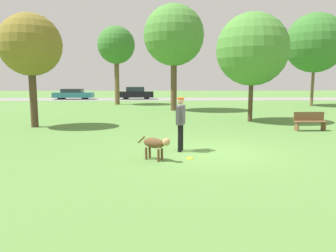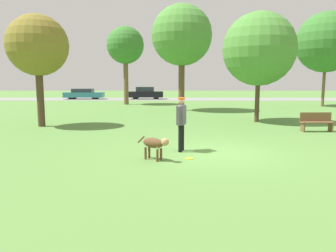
{
  "view_description": "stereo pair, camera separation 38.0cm",
  "coord_description": "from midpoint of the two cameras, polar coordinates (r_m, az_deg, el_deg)",
  "views": [
    {
      "loc": [
        -1.75,
        -10.09,
        2.28
      ],
      "look_at": [
        -1.46,
        -0.35,
        0.9
      ],
      "focal_mm": 35.0,
      "sensor_mm": 36.0,
      "label": 1
    },
    {
      "loc": [
        -1.37,
        -10.09,
        2.28
      ],
      "look_at": [
        -1.46,
        -0.35,
        0.9
      ],
      "focal_mm": 35.0,
      "sensor_mm": 36.0,
      "label": 2
    }
  ],
  "objects": [
    {
      "name": "ground_plane",
      "position": [
        10.46,
        6.92,
        -4.59
      ],
      "size": [
        120.0,
        120.0,
        0.0
      ],
      "primitive_type": "plane",
      "color": "#56843D"
    },
    {
      "name": "far_road_strip",
      "position": [
        39.04,
        0.57,
        4.7
      ],
      "size": [
        120.0,
        6.0,
        0.01
      ],
      "color": "gray",
      "rests_on": "ground_plane"
    },
    {
      "name": "person",
      "position": [
        10.41,
        1.16,
        1.19
      ],
      "size": [
        0.33,
        0.72,
        1.73
      ],
      "rotation": [
        0.0,
        0.0,
        1.3
      ],
      "color": "black",
      "rests_on": "ground_plane"
    },
    {
      "name": "dog",
      "position": [
        9.3,
        -3.34,
        -3.13
      ],
      "size": [
        0.99,
        0.82,
        0.69
      ],
      "rotation": [
        0.0,
        0.0,
        5.62
      ],
      "color": "brown",
      "rests_on": "ground_plane"
    },
    {
      "name": "frisbee",
      "position": [
        9.59,
        2.7,
        -5.64
      ],
      "size": [
        0.22,
        0.22,
        0.02
      ],
      "color": "yellow",
      "rests_on": "ground_plane"
    },
    {
      "name": "tree_far_right",
      "position": [
        31.45,
        23.92,
        13.08
      ],
      "size": [
        5.05,
        5.05,
        7.94
      ],
      "color": "brown",
      "rests_on": "ground_plane"
    },
    {
      "name": "tree_near_right",
      "position": [
        18.49,
        13.89,
        12.81
      ],
      "size": [
        3.88,
        3.88,
        5.84
      ],
      "color": "#4C3826",
      "rests_on": "ground_plane"
    },
    {
      "name": "tree_mid_center",
      "position": [
        24.74,
        0.57,
        15.47
      ],
      "size": [
        4.43,
        4.43,
        7.72
      ],
      "color": "brown",
      "rests_on": "ground_plane"
    },
    {
      "name": "tree_far_left",
      "position": [
        31.04,
        -9.37,
        13.64
      ],
      "size": [
        3.4,
        3.4,
        7.13
      ],
      "color": "brown",
      "rests_on": "ground_plane"
    },
    {
      "name": "tree_near_left",
      "position": [
        17.19,
        -23.45,
        12.76
      ],
      "size": [
        2.92,
        2.92,
        5.38
      ],
      "color": "#4C3826",
      "rests_on": "ground_plane"
    },
    {
      "name": "parked_car_teal",
      "position": [
        40.35,
        -16.43,
        5.37
      ],
      "size": [
        4.61,
        1.95,
        1.24
      ],
      "rotation": [
        0.0,
        0.0,
        0.02
      ],
      "color": "teal",
      "rests_on": "ground_plane"
    },
    {
      "name": "parked_car_black",
      "position": [
        39.18,
        -5.83,
        5.71
      ],
      "size": [
        4.05,
        1.82,
        1.46
      ],
      "rotation": [
        0.0,
        0.0,
        0.02
      ],
      "color": "black",
      "rests_on": "ground_plane"
    },
    {
      "name": "park_bench",
      "position": [
        16.01,
        22.83,
        0.86
      ],
      "size": [
        1.41,
        0.44,
        0.84
      ],
      "rotation": [
        0.0,
        0.0,
        0.02
      ],
      "color": "brown",
      "rests_on": "ground_plane"
    }
  ]
}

